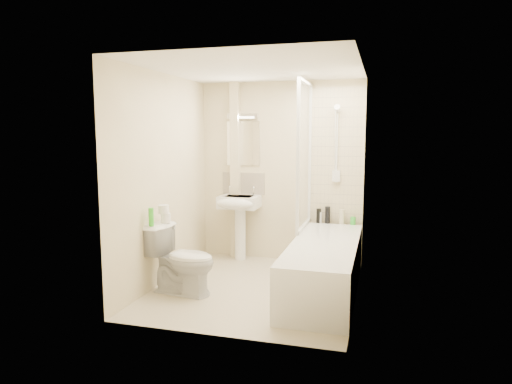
# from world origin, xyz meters

# --- Properties ---
(floor) EXTENTS (2.50, 2.50, 0.00)m
(floor) POSITION_xyz_m (0.00, 0.00, 0.00)
(floor) COLOR beige
(floor) RESTS_ON ground
(wall_back) EXTENTS (2.20, 0.02, 2.40)m
(wall_back) POSITION_xyz_m (0.00, 1.25, 1.20)
(wall_back) COLOR beige
(wall_back) RESTS_ON ground
(wall_left) EXTENTS (0.02, 2.50, 2.40)m
(wall_left) POSITION_xyz_m (-1.10, 0.00, 1.20)
(wall_left) COLOR beige
(wall_left) RESTS_ON ground
(wall_right) EXTENTS (0.02, 2.50, 2.40)m
(wall_right) POSITION_xyz_m (1.10, 0.00, 1.20)
(wall_right) COLOR beige
(wall_right) RESTS_ON ground
(ceiling) EXTENTS (2.20, 2.50, 0.02)m
(ceiling) POSITION_xyz_m (0.00, 0.00, 2.40)
(ceiling) COLOR white
(ceiling) RESTS_ON wall_back
(tile_back) EXTENTS (0.70, 0.01, 1.75)m
(tile_back) POSITION_xyz_m (0.75, 1.24, 1.42)
(tile_back) COLOR beige
(tile_back) RESTS_ON wall_back
(tile_right) EXTENTS (0.01, 2.10, 1.75)m
(tile_right) POSITION_xyz_m (1.09, 0.09, 1.42)
(tile_right) COLOR beige
(tile_right) RESTS_ON wall_right
(pipe_boxing) EXTENTS (0.12, 0.12, 2.40)m
(pipe_boxing) POSITION_xyz_m (-0.62, 1.19, 1.20)
(pipe_boxing) COLOR beige
(pipe_boxing) RESTS_ON ground
(splashback) EXTENTS (0.60, 0.02, 0.30)m
(splashback) POSITION_xyz_m (-0.52, 1.24, 1.03)
(splashback) COLOR beige
(splashback) RESTS_ON wall_back
(mirror) EXTENTS (0.46, 0.01, 0.60)m
(mirror) POSITION_xyz_m (-0.52, 1.24, 1.58)
(mirror) COLOR white
(mirror) RESTS_ON wall_back
(strip_light) EXTENTS (0.42, 0.07, 0.07)m
(strip_light) POSITION_xyz_m (-0.52, 1.22, 1.95)
(strip_light) COLOR silver
(strip_light) RESTS_ON wall_back
(bathtub) EXTENTS (0.70, 2.10, 0.55)m
(bathtub) POSITION_xyz_m (0.75, 0.09, 0.29)
(bathtub) COLOR white
(bathtub) RESTS_ON ground
(shower_screen) EXTENTS (0.04, 0.92, 1.80)m
(shower_screen) POSITION_xyz_m (0.40, 0.80, 1.45)
(shower_screen) COLOR white
(shower_screen) RESTS_ON bathtub
(shower_fixture) EXTENTS (0.10, 0.16, 0.99)m
(shower_fixture) POSITION_xyz_m (0.75, 1.19, 1.55)
(shower_fixture) COLOR silver
(shower_fixture) RESTS_ON wall_back
(pedestal_sink) EXTENTS (0.52, 0.48, 1.00)m
(pedestal_sink) POSITION_xyz_m (-0.52, 1.01, 0.71)
(pedestal_sink) COLOR white
(pedestal_sink) RESTS_ON ground
(bottle_black_a) EXTENTS (0.06, 0.06, 0.19)m
(bottle_black_a) POSITION_xyz_m (0.54, 1.16, 0.64)
(bottle_black_a) COLOR black
(bottle_black_a) RESTS_ON bathtub
(bottle_white_a) EXTENTS (0.05, 0.05, 0.14)m
(bottle_white_a) POSITION_xyz_m (0.56, 1.16, 0.62)
(bottle_white_a) COLOR silver
(bottle_white_a) RESTS_ON bathtub
(bottle_black_b) EXTENTS (0.07, 0.07, 0.22)m
(bottle_black_b) POSITION_xyz_m (0.65, 1.16, 0.66)
(bottle_black_b) COLOR black
(bottle_black_b) RESTS_ON bathtub
(bottle_cream) EXTENTS (0.07, 0.07, 0.19)m
(bottle_cream) POSITION_xyz_m (0.84, 1.16, 0.65)
(bottle_cream) COLOR beige
(bottle_cream) RESTS_ON bathtub
(bottle_white_b) EXTENTS (0.05, 0.05, 0.15)m
(bottle_white_b) POSITION_xyz_m (0.84, 1.16, 0.63)
(bottle_white_b) COLOR white
(bottle_white_b) RESTS_ON bathtub
(bottle_green) EXTENTS (0.07, 0.07, 0.10)m
(bottle_green) POSITION_xyz_m (0.98, 1.16, 0.60)
(bottle_green) COLOR green
(bottle_green) RESTS_ON bathtub
(toilet) EXTENTS (0.61, 0.85, 0.75)m
(toilet) POSITION_xyz_m (-0.72, -0.35, 0.37)
(toilet) COLOR white
(toilet) RESTS_ON ground
(toilet_roll_lower) EXTENTS (0.11, 0.11, 0.10)m
(toilet_roll_lower) POSITION_xyz_m (-0.95, -0.27, 0.80)
(toilet_roll_lower) COLOR white
(toilet_roll_lower) RESTS_ON toilet
(toilet_roll_upper) EXTENTS (0.12, 0.12, 0.09)m
(toilet_roll_upper) POSITION_xyz_m (-0.96, -0.29, 0.90)
(toilet_roll_upper) COLOR white
(toilet_roll_upper) RESTS_ON toilet_roll_lower
(green_bottle) EXTENTS (0.05, 0.05, 0.19)m
(green_bottle) POSITION_xyz_m (-1.01, -0.48, 0.85)
(green_bottle) COLOR green
(green_bottle) RESTS_ON toilet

